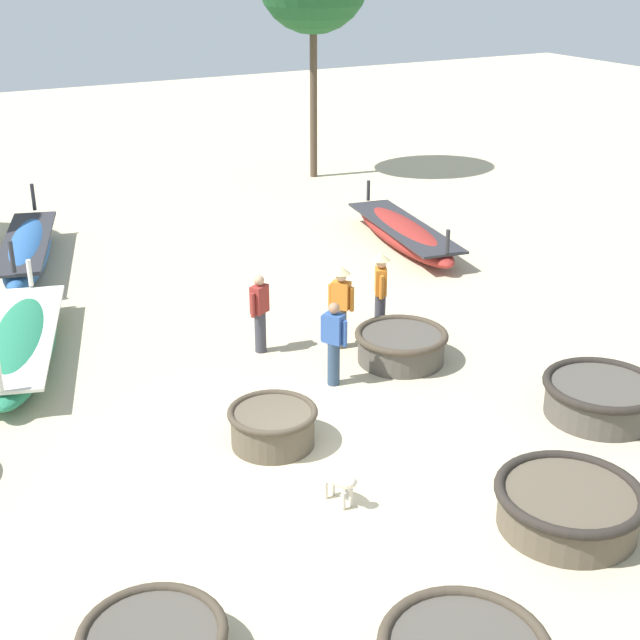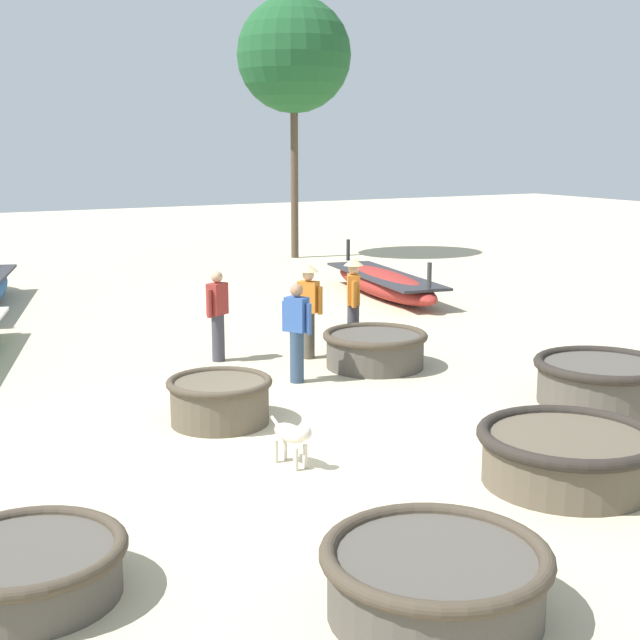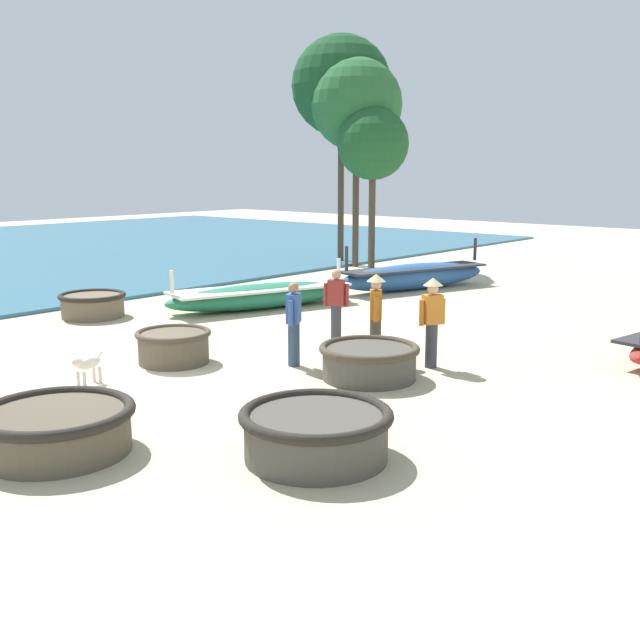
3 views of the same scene
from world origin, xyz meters
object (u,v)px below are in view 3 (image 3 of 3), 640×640
long_boat_white_hull (414,276)px  long_boat_red_hull (261,295)px  coracle_beside_post (56,427)px  fisherman_with_hat (376,311)px  fisherman_by_coracle (336,305)px  tree_rightmost (357,105)px  coracle_far_right (369,360)px  fisherman_standing_right (294,322)px  coracle_center (93,304)px  dog (87,364)px  tree_leftmost (373,144)px  coracle_front_left (316,432)px  fisherman_crouching (432,316)px  tree_tall_back (341,86)px  coracle_front_right (174,345)px

long_boat_white_hull → long_boat_red_hull: size_ratio=1.00×
coracle_beside_post → fisherman_with_hat: bearing=88.3°
fisherman_by_coracle → tree_rightmost: size_ratio=0.21×
coracle_far_right → fisherman_standing_right: 1.68m
coracle_center → dog: (5.22, -3.37, 0.05)m
coracle_center → tree_leftmost: bearing=90.2°
coracle_front_left → fisherman_crouching: fisherman_crouching is taller
coracle_beside_post → long_boat_white_hull: long_boat_white_hull is taller
long_boat_red_hull → fisherman_crouching: bearing=-17.6°
long_boat_white_hull → fisherman_by_coracle: fisherman_by_coracle is taller
coracle_center → tree_leftmost: size_ratio=0.28×
coracle_front_left → coracle_beside_post: size_ratio=0.97×
long_boat_red_hull → tree_leftmost: tree_leftmost is taller
fisherman_by_coracle → tree_tall_back: 15.03m
fisherman_crouching → fisherman_with_hat: size_ratio=1.00×
long_boat_white_hull → fisherman_with_hat: 8.83m
long_boat_white_hull → fisherman_crouching: size_ratio=3.24×
coracle_front_left → fisherman_by_coracle: 6.36m
coracle_front_left → fisherman_with_hat: 5.10m
fisherman_by_coracle → fisherman_with_hat: size_ratio=0.94×
fisherman_by_coracle → tree_rightmost: (-7.66, 10.18, 5.02)m
long_boat_white_hull → tree_rightmost: bearing=147.0°
coracle_center → fisherman_by_coracle: bearing=15.5°
coracle_center → fisherman_crouching: fisherman_crouching is taller
coracle_front_right → fisherman_crouching: bearing=37.5°
long_boat_white_hull → fisherman_with_hat: fisherman_with_hat is taller
coracle_far_right → long_boat_white_hull: size_ratio=0.33×
coracle_beside_post → dog: coracle_beside_post is taller
coracle_front_left → fisherman_by_coracle: size_ratio=1.25×
long_boat_red_hull → tree_tall_back: 11.84m
tree_leftmost → tree_rightmost: (-1.23, 0.61, 1.42)m
coracle_center → tree_rightmost: tree_rightmost is taller
fisherman_standing_right → coracle_front_left: bearing=-43.1°
coracle_front_right → coracle_beside_post: (2.55, -3.85, 0.00)m
dog → tree_tall_back: tree_tall_back is taller
coracle_center → fisherman_crouching: 9.06m
long_boat_red_hull → fisherman_crouching: 7.03m
coracle_far_right → coracle_front_left: coracle_front_left is taller
coracle_far_right → fisherman_standing_right: fisherman_standing_right is taller
coracle_front_left → coracle_beside_post: bearing=-142.0°
coracle_far_right → long_boat_red_hull: bearing=151.0°
coracle_beside_post → coracle_front_left: bearing=38.0°
coracle_beside_post → fisherman_standing_right: (-0.70, 5.19, 0.50)m
dog → tree_rightmost: bearing=113.0°
coracle_center → fisherman_standing_right: bearing=-0.9°
fisherman_with_hat → tree_tall_back: 16.27m
dog → coracle_far_right: bearing=46.4°
coracle_beside_post → tree_rightmost: 20.19m
coracle_center → long_boat_red_hull: size_ratio=0.30×
coracle_front_left → tree_rightmost: 19.86m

